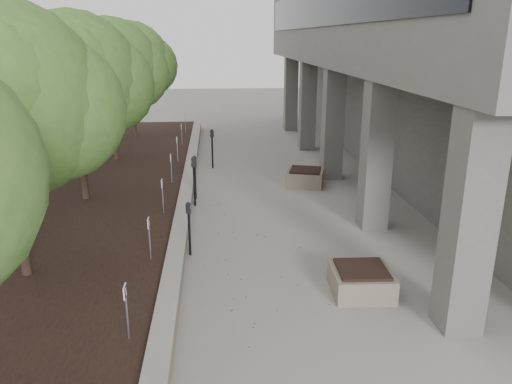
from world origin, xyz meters
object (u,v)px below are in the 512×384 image
parking_meter_2 (189,229)px  parking_meter_5 (212,149)px  planter_front (361,280)px  crabapple_tree_3 (76,108)px  parking_meter_4 (195,177)px  crabapple_tree_4 (111,90)px  crabapple_tree_5 (131,79)px  planter_back (305,177)px  crabapple_tree_2 (7,144)px  parking_meter_3 (194,181)px

parking_meter_2 → parking_meter_5: size_ratio=0.86×
planter_front → crabapple_tree_3: bearing=140.5°
parking_meter_4 → parking_meter_5: bearing=84.6°
crabapple_tree_4 → parking_meter_5: (3.81, -0.18, -2.33)m
crabapple_tree_5 → parking_meter_4: crabapple_tree_5 is taller
crabapple_tree_3 → crabapple_tree_5: size_ratio=1.00×
parking_meter_2 → planter_back: parking_meter_2 is taller
crabapple_tree_5 → parking_meter_5: size_ratio=3.43×
planter_front → planter_back: size_ratio=0.96×
crabapple_tree_5 → parking_meter_2: bearing=-76.4°
crabapple_tree_4 → crabapple_tree_5: size_ratio=1.00×
crabapple_tree_3 → planter_front: 9.30m
crabapple_tree_3 → parking_meter_2: 5.35m
planter_back → parking_meter_4: bearing=-161.8°
crabapple_tree_2 → planter_front: (6.84, -0.63, -2.84)m
planter_front → crabapple_tree_4: bearing=122.8°
parking_meter_3 → planter_front: 6.88m
parking_meter_5 → parking_meter_4: bearing=-115.7°
planter_front → crabapple_tree_2: bearing=174.8°
crabapple_tree_4 → parking_meter_3: bearing=-55.8°
planter_front → planter_back: 7.79m
crabapple_tree_2 → planter_front: crabapple_tree_2 is taller
crabapple_tree_5 → planter_front: crabapple_tree_5 is taller
planter_back → crabapple_tree_3: bearing=-163.1°
parking_meter_2 → parking_meter_3: 3.69m
crabapple_tree_4 → parking_meter_2: crabapple_tree_4 is taller
parking_meter_3 → parking_meter_5: parking_meter_5 is taller
crabapple_tree_3 → planter_front: size_ratio=4.56×
crabapple_tree_2 → parking_meter_2: bearing=25.1°
parking_meter_2 → planter_front: size_ratio=1.14×
crabapple_tree_3 → parking_meter_4: size_ratio=3.75×
planter_front → parking_meter_3: bearing=121.6°
crabapple_tree_5 → parking_meter_5: crabapple_tree_5 is taller
parking_meter_2 → planter_back: (3.83, 5.63, -0.39)m
crabapple_tree_4 → parking_meter_4: size_ratio=3.75×
parking_meter_3 → parking_meter_2: bearing=-109.8°
planter_front → crabapple_tree_5: bearing=113.6°
planter_back → planter_front: bearing=-91.8°
crabapple_tree_3 → crabapple_tree_5: (0.00, 10.00, 0.00)m
crabapple_tree_4 → crabapple_tree_5: 5.00m
crabapple_tree_3 → parking_meter_4: crabapple_tree_3 is taller
crabapple_tree_2 → crabapple_tree_3: size_ratio=1.00×
crabapple_tree_4 → parking_meter_4: crabapple_tree_4 is taller
crabapple_tree_2 → crabapple_tree_5: same height
parking_meter_5 → planter_front: parking_meter_5 is taller
crabapple_tree_3 → parking_meter_5: bearing=51.7°
crabapple_tree_2 → parking_meter_5: crabapple_tree_2 is taller
parking_meter_3 → planter_front: (3.59, -5.84, -0.51)m
crabapple_tree_5 → parking_meter_4: bearing=-70.3°
crabapple_tree_3 → parking_meter_5: (3.81, 4.82, -2.33)m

